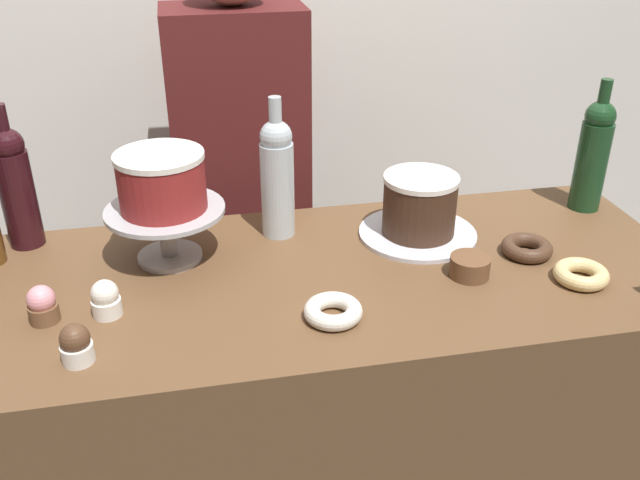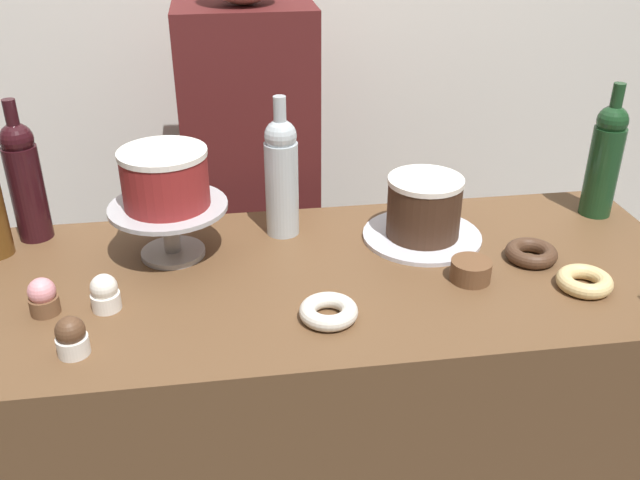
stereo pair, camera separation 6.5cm
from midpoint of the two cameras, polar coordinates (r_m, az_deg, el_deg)
back_wall at (r=2.18m, az=-2.73°, el=17.52°), size 6.00×0.05×2.60m
display_counter at (r=1.76m, az=1.10°, el=-16.14°), size 1.60×0.64×0.95m
cake_stand_pedestal at (r=1.53m, az=-11.00°, el=1.55°), size 0.25×0.25×0.12m
white_layer_cake at (r=1.48m, az=-11.35°, el=4.98°), size 0.18×0.18×0.12m
silver_serving_platter at (r=1.63m, az=9.46°, el=0.32°), size 0.27×0.27×0.01m
chocolate_round_cake at (r=1.59m, az=9.66°, el=2.69°), size 0.17×0.17×0.14m
wine_bottle_clear at (r=1.57m, az=-1.98°, el=5.32°), size 0.08×0.08×0.33m
wine_bottle_green at (r=1.81m, az=23.23°, el=6.14°), size 0.08×0.08×0.33m
wine_bottle_dark_red at (r=1.67m, az=-21.96°, el=4.63°), size 0.08×0.08×0.33m
cupcake_vanilla at (r=1.39m, az=-15.91°, el=-4.22°), size 0.06×0.06×0.07m
cupcake_strawberry at (r=1.41m, az=-20.50°, el=-4.42°), size 0.06×0.06×0.07m
cupcake_chocolate at (r=1.28m, az=-18.29°, el=-7.56°), size 0.06×0.06×0.07m
donut_chocolate at (r=1.59m, az=18.02°, el=-1.04°), size 0.11×0.11×0.03m
donut_sugar at (r=1.32m, az=2.12°, el=-5.88°), size 0.11×0.11×0.03m
donut_glazed at (r=1.52m, az=21.96°, el=-3.16°), size 0.11×0.11×0.03m
cookie_stack at (r=1.47m, az=13.46°, el=-2.45°), size 0.08×0.08×0.04m
barista_figure at (r=2.00m, az=-4.54°, el=2.58°), size 0.36×0.22×1.60m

